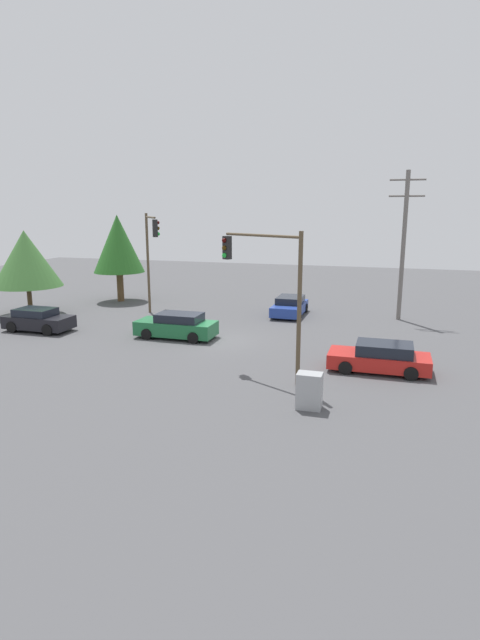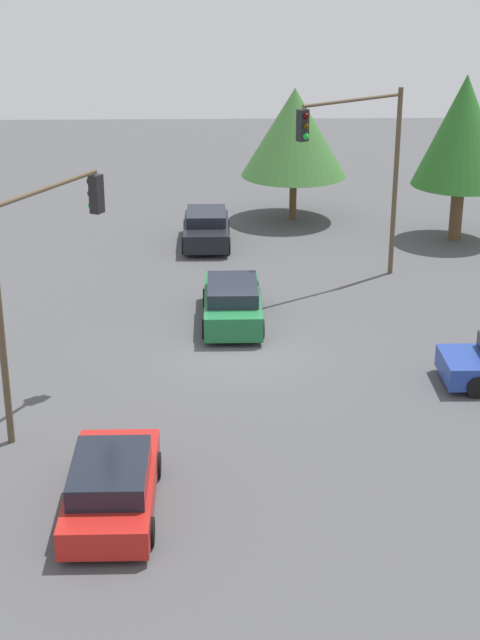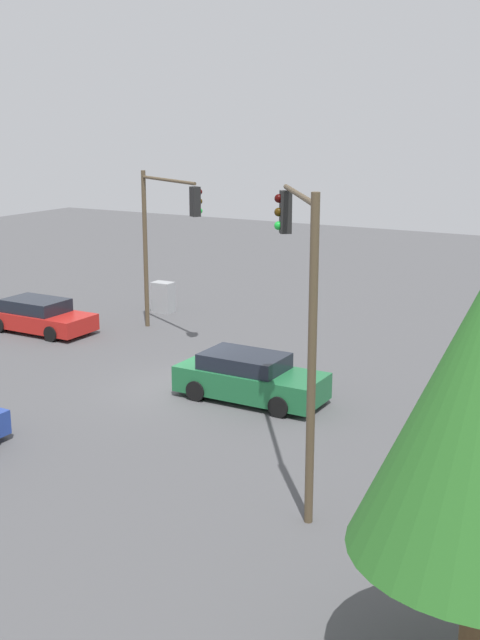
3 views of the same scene
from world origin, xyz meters
TOP-DOWN VIEW (x-y plane):
  - ground_plane at (0.00, 0.00)m, footprint 80.00×80.00m
  - sedan_red at (-8.89, 3.08)m, footprint 4.47×2.02m
  - sedan_green at (2.39, 0.18)m, footprint 4.54×1.97m
  - traffic_signal_main at (6.23, -4.48)m, footprint 2.82×3.99m
  - traffic_signal_cross at (-4.12, 5.14)m, footprint 4.05×2.33m
  - electrical_cabinet at (-6.53, 8.33)m, footprint 0.92×0.65m

SIDE VIEW (x-z plane):
  - ground_plane at x=0.00m, z-range 0.00..0.00m
  - sedan_red at x=-8.89m, z-range -0.03..1.30m
  - electrical_cabinet at x=-6.53m, z-range 0.00..1.35m
  - sedan_green at x=2.39m, z-range -0.02..1.41m
  - traffic_signal_cross at x=-4.12m, z-range 1.21..7.57m
  - traffic_signal_main at x=6.23m, z-range 1.30..8.25m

